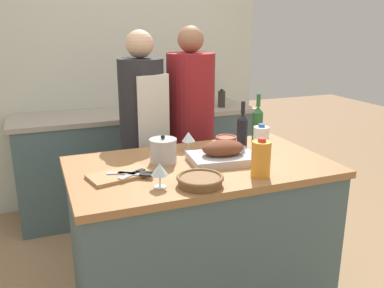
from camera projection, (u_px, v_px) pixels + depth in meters
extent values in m
cube|color=#4C666B|center=(200.00, 239.00, 2.42)|extent=(1.41, 0.82, 0.87)
cube|color=#A37042|center=(200.00, 167.00, 2.29)|extent=(1.46, 0.84, 0.04)
cube|color=#4C666B|center=(138.00, 162.00, 3.75)|extent=(2.07, 0.58, 0.88)
cube|color=#ADA393|center=(136.00, 113.00, 3.62)|extent=(2.13, 0.60, 0.04)
cube|color=silver|center=(125.00, 67.00, 3.82)|extent=(2.63, 0.10, 2.55)
cube|color=#BCBCC1|center=(223.00, 158.00, 2.30)|extent=(0.40, 0.29, 0.04)
ellipsoid|color=brown|center=(223.00, 148.00, 2.28)|extent=(0.26, 0.18, 0.09)
cylinder|color=brown|center=(200.00, 182.00, 1.97)|extent=(0.21, 0.21, 0.04)
torus|color=brown|center=(200.00, 178.00, 1.96)|extent=(0.23, 0.23, 0.02)
cube|color=#AD7F51|center=(120.00, 175.00, 2.08)|extent=(0.34, 0.24, 0.02)
cylinder|color=#B7B7BC|center=(163.00, 152.00, 2.28)|extent=(0.15, 0.15, 0.13)
cylinder|color=#B7B7BC|center=(163.00, 140.00, 2.26)|extent=(0.16, 0.16, 0.01)
sphere|color=black|center=(163.00, 137.00, 2.26)|extent=(0.02, 0.02, 0.02)
cylinder|color=#A84C38|center=(226.00, 140.00, 2.68)|extent=(0.13, 0.13, 0.03)
torus|color=#A84C38|center=(226.00, 137.00, 2.68)|extent=(0.14, 0.14, 0.02)
cylinder|color=orange|center=(261.00, 159.00, 2.06)|extent=(0.10, 0.10, 0.19)
cylinder|color=red|center=(262.00, 140.00, 2.03)|extent=(0.04, 0.04, 0.02)
cylinder|color=white|center=(261.00, 140.00, 2.45)|extent=(0.09, 0.09, 0.16)
cylinder|color=#3360B2|center=(262.00, 125.00, 2.43)|extent=(0.04, 0.04, 0.02)
cylinder|color=#28662D|center=(257.00, 127.00, 2.68)|extent=(0.07, 0.07, 0.20)
cone|color=#28662D|center=(258.00, 110.00, 2.64)|extent=(0.07, 0.07, 0.04)
cylinder|color=#28662D|center=(259.00, 100.00, 2.63)|extent=(0.03, 0.03, 0.08)
cylinder|color=black|center=(242.00, 134.00, 2.53)|extent=(0.07, 0.07, 0.19)
cone|color=black|center=(243.00, 117.00, 2.50)|extent=(0.07, 0.07, 0.04)
cylinder|color=black|center=(243.00, 108.00, 2.49)|extent=(0.02, 0.02, 0.08)
cylinder|color=silver|center=(188.00, 150.00, 2.52)|extent=(0.06, 0.06, 0.00)
cylinder|color=silver|center=(188.00, 146.00, 2.51)|extent=(0.01, 0.01, 0.06)
cone|color=silver|center=(188.00, 137.00, 2.49)|extent=(0.08, 0.08, 0.06)
cylinder|color=silver|center=(160.00, 187.00, 1.95)|extent=(0.06, 0.06, 0.00)
cylinder|color=silver|center=(160.00, 181.00, 1.94)|extent=(0.01, 0.01, 0.06)
cone|color=silver|center=(160.00, 169.00, 1.93)|extent=(0.08, 0.08, 0.06)
cube|color=#B7B7BC|center=(121.00, 173.00, 2.08)|extent=(0.15, 0.07, 0.01)
cube|color=black|center=(145.00, 172.00, 2.09)|extent=(0.09, 0.05, 0.01)
cube|color=#B7B7BC|center=(128.00, 176.00, 2.04)|extent=(0.11, 0.08, 0.01)
cube|color=black|center=(139.00, 171.00, 2.10)|extent=(0.07, 0.06, 0.01)
cube|color=#B7B7BC|center=(129.00, 174.00, 2.07)|extent=(0.11, 0.09, 0.01)
cube|color=black|center=(146.00, 175.00, 2.05)|extent=(0.07, 0.06, 0.01)
cylinder|color=#B28E2D|center=(211.00, 96.00, 3.83)|extent=(0.06, 0.06, 0.18)
cylinder|color=black|center=(211.00, 85.00, 3.80)|extent=(0.03, 0.03, 0.02)
cylinder|color=#332D28|center=(222.00, 99.00, 3.77)|extent=(0.07, 0.07, 0.15)
cylinder|color=black|center=(222.00, 90.00, 3.74)|extent=(0.03, 0.03, 0.02)
cube|color=beige|center=(145.00, 200.00, 3.06)|extent=(0.30, 0.24, 0.79)
cylinder|color=#28282D|center=(142.00, 106.00, 2.86)|extent=(0.32, 0.32, 0.66)
sphere|color=#DBAD89|center=(140.00, 44.00, 2.73)|extent=(0.19, 0.19, 0.19)
cube|color=silver|center=(155.00, 136.00, 2.80)|extent=(0.24, 0.09, 0.83)
cube|color=beige|center=(191.00, 188.00, 3.27)|extent=(0.32, 0.25, 0.80)
cylinder|color=maroon|center=(191.00, 98.00, 3.06)|extent=(0.36, 0.36, 0.67)
sphere|color=#996B4C|center=(191.00, 39.00, 2.94)|extent=(0.19, 0.19, 0.19)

